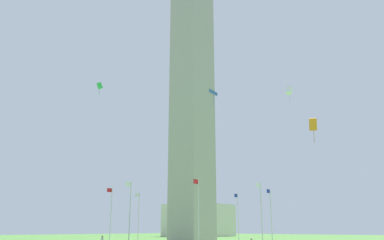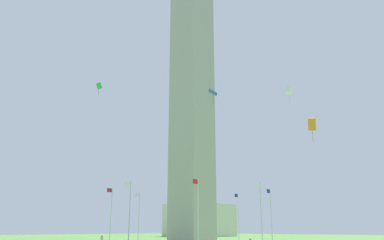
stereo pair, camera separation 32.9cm
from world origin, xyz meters
name	(u,v)px [view 1 (the left image)]	position (x,y,z in m)	size (l,w,h in m)	color
obelisk_monument	(192,91)	(0.00, 0.00, 27.00)	(5.94, 5.94, 53.99)	#A8A399
flagpole_n	(130,211)	(13.63, 0.00, 5.06)	(1.12, 0.14, 9.31)	silver
flagpole_ne	(198,210)	(9.65, 9.60, 5.06)	(1.12, 0.14, 9.31)	silver
flagpole_e	(261,211)	(0.05, 13.58, 5.06)	(1.12, 0.14, 9.31)	silver
flagpole_se	(271,214)	(-9.55, 9.60, 5.06)	(1.12, 0.14, 9.31)	silver
flagpole_s	(238,216)	(-13.53, 0.00, 5.06)	(1.12, 0.14, 9.31)	silver
flagpole_sw	(187,216)	(-9.55, -9.60, 5.06)	(1.12, 0.14, 9.31)	silver
flagpole_w	(138,215)	(0.05, -13.58, 5.06)	(1.12, 0.14, 9.31)	silver
flagpole_nw	(111,213)	(9.65, -9.60, 5.06)	(1.12, 0.14, 9.31)	silver
kite_green_box	(100,86)	(22.36, 3.20, 21.01)	(0.80, 0.52, 1.74)	green
kite_orange_box	(313,124)	(12.98, 28.28, 13.17)	(1.28, 1.16, 2.69)	orange
kite_white_box	(289,90)	(-2.89, 17.92, 23.70)	(1.26, 0.79, 2.78)	white
kite_blue_diamond	(213,93)	(5.62, 9.32, 23.03)	(1.97, 1.95, 2.47)	blue
distant_building	(199,220)	(-56.34, -46.29, 5.41)	(19.61, 17.59, 10.82)	beige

